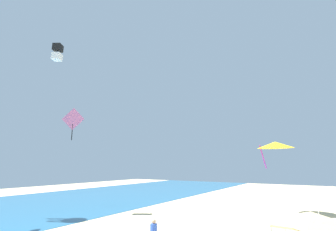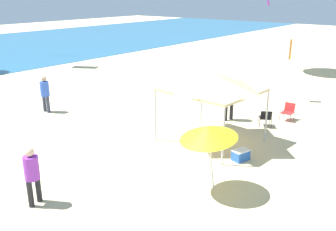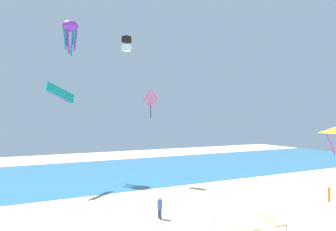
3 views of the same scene
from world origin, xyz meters
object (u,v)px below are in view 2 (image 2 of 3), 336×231
person_kite_handler (45,91)px  person_far_stroller (229,98)px  folding_chair_facing_ocean (266,117)px  person_by_tent (32,172)px  cooler_box (241,155)px  canopy_tent (212,82)px  banner_flag (288,64)px  folding_chair_near_cooler (288,111)px  beach_umbrella (208,132)px

person_kite_handler → person_far_stroller: person_far_stroller is taller
folding_chair_facing_ocean → person_kite_handler: person_kite_handler is taller
person_by_tent → cooler_box: bearing=-40.0°
folding_chair_facing_ocean → person_kite_handler: bearing=-3.9°
folding_chair_facing_ocean → person_by_tent: 10.52m
person_kite_handler → person_far_stroller: bearing=31.4°
cooler_box → person_kite_handler: (-1.12, 10.52, 0.90)m
canopy_tent → banner_flag: size_ratio=1.03×
cooler_box → canopy_tent: bearing=65.7°
folding_chair_near_cooler → folding_chair_facing_ocean: (-1.58, 0.43, 0.00)m
banner_flag → person_by_tent: size_ratio=1.99×
beach_umbrella → folding_chair_near_cooler: bearing=4.6°
person_far_stroller → cooler_box: bearing=57.8°
beach_umbrella → cooler_box: beach_umbrella is taller
folding_chair_facing_ocean → cooler_box: bearing=71.2°
canopy_tent → cooler_box: bearing=-114.3°
folding_chair_facing_ocean → person_by_tent: bearing=45.9°
cooler_box → person_kite_handler: person_kite_handler is taller
beach_umbrella → banner_flag: size_ratio=0.66×
folding_chair_near_cooler → person_kite_handler: 12.07m
canopy_tent → folding_chair_near_cooler: 5.21m
folding_chair_facing_ocean → person_far_stroller: bearing=-24.3°
beach_umbrella → cooler_box: (2.70, 0.26, -1.77)m
beach_umbrella → person_far_stroller: (6.33, 2.88, -0.85)m
person_kite_handler → person_by_tent: size_ratio=1.05×
canopy_tent → person_kite_handler: (-1.97, 8.65, -1.39)m
folding_chair_facing_ocean → banner_flag: size_ratio=0.23×
canopy_tent → person_kite_handler: bearing=102.8°
person_far_stroller → person_by_tent: 10.04m
banner_flag → folding_chair_facing_ocean: bearing=-168.2°
beach_umbrella → folding_chair_facing_ocean: beach_umbrella is taller
person_by_tent → folding_chair_facing_ocean: bearing=-26.4°
beach_umbrella → canopy_tent: bearing=31.1°
canopy_tent → folding_chair_facing_ocean: 3.75m
person_kite_handler → folding_chair_facing_ocean: bearing=27.5°
beach_umbrella → banner_flag: 11.33m
cooler_box → person_far_stroller: size_ratio=0.37×
beach_umbrella → person_by_tent: 5.16m
beach_umbrella → person_by_tent: beach_umbrella is taller
canopy_tent → person_by_tent: size_ratio=2.04×
banner_flag → person_by_tent: (-14.84, 1.43, -1.08)m
folding_chair_near_cooler → person_by_tent: 12.16m
beach_umbrella → person_kite_handler: 10.93m
person_by_tent → beach_umbrella: bearing=-56.6°
canopy_tent → beach_umbrella: bearing=-148.9°
folding_chair_near_cooler → person_kite_handler: person_kite_handler is taller
person_kite_handler → banner_flag: bearing=48.0°
person_kite_handler → canopy_tent: bearing=13.2°
canopy_tent → person_far_stroller: (2.78, 0.75, -1.36)m
folding_chair_facing_ocean → person_far_stroller: person_far_stroller is taller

